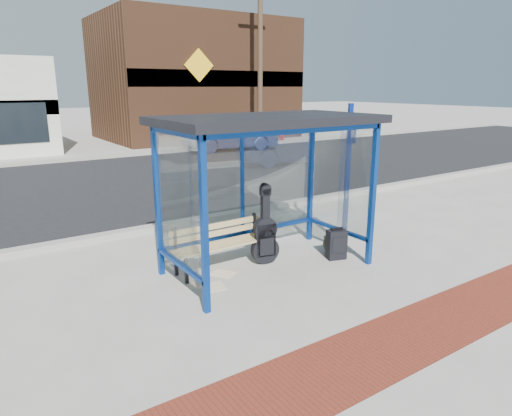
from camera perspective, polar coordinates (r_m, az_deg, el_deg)
ground at (r=7.40m, az=1.48°, el=-7.56°), size 120.00×120.00×0.00m
brick_paver_strip at (r=5.70m, az=17.35°, el=-15.54°), size 60.00×1.00×0.01m
curb_near at (r=9.75m, az=-8.41°, el=-1.72°), size 60.00×0.25×0.12m
street_asphalt at (r=14.41m, az=-17.24°, el=2.98°), size 60.00×10.00×0.00m
curb_far at (r=19.28m, az=-21.74°, el=5.66°), size 60.00×0.25×0.12m
far_sidewalk at (r=21.13m, az=-22.87°, el=6.13°), size 60.00×4.00×0.01m
bus_shelter at (r=6.93m, az=1.25°, el=8.64°), size 3.30×1.80×2.42m
storefront_brown at (r=26.87m, az=-7.70°, el=15.65°), size 10.00×7.08×6.40m
tree_right at (r=32.21m, az=-3.18°, el=19.64°), size 3.60×3.60×7.03m
utility_pole_east at (r=23.01m, az=0.53°, el=18.17°), size 1.60×0.24×8.00m
bench at (r=7.30m, az=-4.44°, el=-4.24°), size 1.64×0.42×0.77m
guitar_bag at (r=7.46m, az=1.14°, el=-3.56°), size 0.48×0.22×1.27m
suitcase at (r=7.83m, az=10.02°, el=-4.51°), size 0.36×0.29×0.55m
backpack at (r=8.07m, az=9.33°, el=-4.60°), size 0.29×0.27×0.33m
sign_post at (r=8.22m, az=11.45°, el=4.89°), size 0.16×0.30×2.56m
newspaper_a at (r=6.85m, az=-6.95°, el=-9.57°), size 0.42×0.43×0.01m
newspaper_b at (r=6.79m, az=-5.10°, el=-9.76°), size 0.32×0.37×0.01m
newspaper_c at (r=7.21m, az=-4.13°, el=-8.20°), size 0.43×0.46×0.01m
parked_car at (r=20.95m, az=-3.19°, el=9.09°), size 4.31×1.93×1.38m
fire_hydrant at (r=24.88m, az=3.32°, el=9.32°), size 0.32×0.21×0.71m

